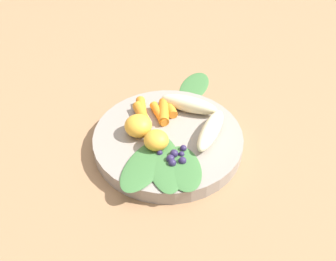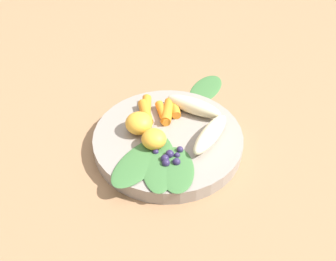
{
  "view_description": "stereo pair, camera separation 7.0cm",
  "coord_description": "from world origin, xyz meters",
  "px_view_note": "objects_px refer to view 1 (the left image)",
  "views": [
    {
      "loc": [
        -0.32,
        -0.41,
        0.51
      ],
      "look_at": [
        0.0,
        0.0,
        0.04
      ],
      "focal_mm": 41.29,
      "sensor_mm": 36.0,
      "label": 1
    },
    {
      "loc": [
        -0.26,
        -0.45,
        0.51
      ],
      "look_at": [
        0.0,
        0.0,
        0.04
      ],
      "focal_mm": 41.29,
      "sensor_mm": 36.0,
      "label": 2
    }
  ],
  "objects_px": {
    "bowl": "(168,140)",
    "banana_peeled_left": "(189,104)",
    "banana_peeled_right": "(211,130)",
    "orange_segment_near": "(156,140)",
    "kale_leaf_stray": "(194,85)"
  },
  "relations": [
    {
      "from": "bowl",
      "to": "banana_peeled_left",
      "type": "height_order",
      "value": "banana_peeled_left"
    },
    {
      "from": "bowl",
      "to": "banana_peeled_right",
      "type": "xyz_separation_m",
      "value": [
        0.06,
        -0.05,
        0.03
      ]
    },
    {
      "from": "banana_peeled_right",
      "to": "orange_segment_near",
      "type": "xyz_separation_m",
      "value": [
        -0.09,
        0.04,
        0.0
      ]
    },
    {
      "from": "banana_peeled_left",
      "to": "kale_leaf_stray",
      "type": "xyz_separation_m",
      "value": [
        0.09,
        0.08,
        -0.04
      ]
    },
    {
      "from": "banana_peeled_left",
      "to": "orange_segment_near",
      "type": "xyz_separation_m",
      "value": [
        -0.11,
        -0.04,
        0.0
      ]
    },
    {
      "from": "bowl",
      "to": "orange_segment_near",
      "type": "relative_size",
      "value": 6.24
    },
    {
      "from": "banana_peeled_right",
      "to": "orange_segment_near",
      "type": "height_order",
      "value": "orange_segment_near"
    },
    {
      "from": "orange_segment_near",
      "to": "kale_leaf_stray",
      "type": "distance_m",
      "value": 0.24
    },
    {
      "from": "bowl",
      "to": "orange_segment_near",
      "type": "xyz_separation_m",
      "value": [
        -0.04,
        -0.01,
        0.03
      ]
    },
    {
      "from": "banana_peeled_left",
      "to": "orange_segment_near",
      "type": "bearing_deg",
      "value": 80.37
    },
    {
      "from": "bowl",
      "to": "kale_leaf_stray",
      "type": "distance_m",
      "value": 0.2
    },
    {
      "from": "kale_leaf_stray",
      "to": "banana_peeled_right",
      "type": "bearing_deg",
      "value": -153.89
    },
    {
      "from": "orange_segment_near",
      "to": "bowl",
      "type": "bearing_deg",
      "value": 19.44
    },
    {
      "from": "kale_leaf_stray",
      "to": "banana_peeled_left",
      "type": "bearing_deg",
      "value": -167.82
    },
    {
      "from": "bowl",
      "to": "orange_segment_near",
      "type": "distance_m",
      "value": 0.05
    }
  ]
}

